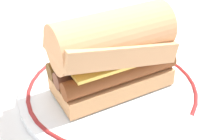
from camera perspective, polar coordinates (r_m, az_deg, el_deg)
name	(u,v)px	position (r m, az deg, el deg)	size (l,w,h in m)	color
ground_plane	(123,109)	(0.48, 2.04, -6.96)	(1.50, 1.50, 0.00)	silver
plate	(112,90)	(0.50, 0.00, -3.56)	(0.28, 0.28, 0.01)	white
sausage_sandwich	(112,52)	(0.46, 0.00, 3.24)	(0.19, 0.14, 0.12)	tan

